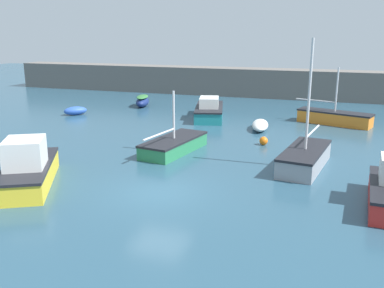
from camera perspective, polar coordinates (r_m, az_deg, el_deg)
ground_plane at (r=18.93m, az=-4.38°, el=-6.74°), size 120.00×120.00×0.20m
harbor_breakwater at (r=46.46m, az=9.90°, el=8.04°), size 59.64×2.94×2.94m
rowboat_with_red_cover at (r=40.17m, az=-6.62°, el=5.73°), size 1.83×3.02×1.02m
sailboat_tall_mast at (r=22.71m, az=14.81°, el=-1.76°), size 2.50×5.82×6.53m
fishing_dinghy_green at (r=37.21m, az=-15.29°, el=4.31°), size 1.98×2.00×0.70m
sailboat_twin_hulled at (r=33.97m, az=18.44°, el=3.37°), size 5.80×3.09×4.27m
cabin_cruiser_white at (r=34.42m, az=2.31°, el=4.50°), size 3.47×6.10×1.76m
motorboat_grey_hull at (r=20.79m, az=-21.05°, el=-3.07°), size 4.42×5.82×2.26m
open_tender_yellow at (r=30.90m, az=9.07°, el=2.51°), size 1.56×3.26×0.66m
sailboat_short_mast at (r=24.86m, az=-2.42°, el=-0.10°), size 2.72×5.63×3.58m
mooring_buoy_orange at (r=26.78m, az=9.52°, el=0.42°), size 0.52×0.52×0.52m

